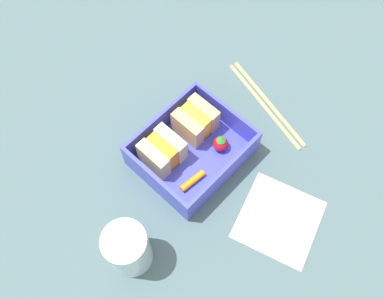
{
  "coord_description": "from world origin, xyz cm",
  "views": [
    {
      "loc": [
        -22.34,
        -21.13,
        65.38
      ],
      "look_at": [
        0.0,
        0.0,
        2.7
      ],
      "focal_mm": 40.0,
      "sensor_mm": 36.0,
      "label": 1
    }
  ],
  "objects_px": {
    "sandwich_left": "(162,151)",
    "sandwich_center_left": "(195,121)",
    "drinking_glass": "(128,249)",
    "folded_napkin": "(279,220)",
    "strawberry_far_left": "(221,144)",
    "carrot_stick_far_left": "(193,181)",
    "chopstick_pair": "(267,103)"
  },
  "relations": [
    {
      "from": "sandwich_left",
      "to": "sandwich_center_left",
      "type": "xyz_separation_m",
      "value": [
        0.08,
        0.0,
        0.0
      ]
    },
    {
      "from": "drinking_glass",
      "to": "folded_napkin",
      "type": "relative_size",
      "value": 0.81
    },
    {
      "from": "strawberry_far_left",
      "to": "folded_napkin",
      "type": "relative_size",
      "value": 0.26
    },
    {
      "from": "carrot_stick_far_left",
      "to": "sandwich_center_left",
      "type": "bearing_deg",
      "value": 40.61
    },
    {
      "from": "carrot_stick_far_left",
      "to": "strawberry_far_left",
      "type": "distance_m",
      "value": 0.08
    },
    {
      "from": "chopstick_pair",
      "to": "sandwich_left",
      "type": "bearing_deg",
      "value": 165.16
    },
    {
      "from": "sandwich_left",
      "to": "sandwich_center_left",
      "type": "relative_size",
      "value": 1.0
    },
    {
      "from": "sandwich_left",
      "to": "sandwich_center_left",
      "type": "height_order",
      "value": "same"
    },
    {
      "from": "sandwich_left",
      "to": "sandwich_center_left",
      "type": "bearing_deg",
      "value": 0.0
    },
    {
      "from": "carrot_stick_far_left",
      "to": "chopstick_pair",
      "type": "xyz_separation_m",
      "value": [
        0.2,
        0.01,
        -0.01
      ]
    },
    {
      "from": "drinking_glass",
      "to": "folded_napkin",
      "type": "distance_m",
      "value": 0.24
    },
    {
      "from": "carrot_stick_far_left",
      "to": "strawberry_far_left",
      "type": "xyz_separation_m",
      "value": [
        0.08,
        0.01,
        0.01
      ]
    },
    {
      "from": "strawberry_far_left",
      "to": "carrot_stick_far_left",
      "type": "bearing_deg",
      "value": -173.12
    },
    {
      "from": "chopstick_pair",
      "to": "folded_napkin",
      "type": "distance_m",
      "value": 0.21
    },
    {
      "from": "strawberry_far_left",
      "to": "chopstick_pair",
      "type": "distance_m",
      "value": 0.13
    },
    {
      "from": "sandwich_center_left",
      "to": "chopstick_pair",
      "type": "relative_size",
      "value": 0.29
    },
    {
      "from": "sandwich_left",
      "to": "folded_napkin",
      "type": "relative_size",
      "value": 0.49
    },
    {
      "from": "strawberry_far_left",
      "to": "chopstick_pair",
      "type": "xyz_separation_m",
      "value": [
        0.13,
        0.0,
        -0.02
      ]
    },
    {
      "from": "sandwich_left",
      "to": "carrot_stick_far_left",
      "type": "relative_size",
      "value": 1.28
    },
    {
      "from": "sandwich_center_left",
      "to": "strawberry_far_left",
      "type": "bearing_deg",
      "value": -87.88
    },
    {
      "from": "sandwich_center_left",
      "to": "chopstick_pair",
      "type": "bearing_deg",
      "value": -23.01
    },
    {
      "from": "strawberry_far_left",
      "to": "chopstick_pair",
      "type": "bearing_deg",
      "value": 0.34
    },
    {
      "from": "carrot_stick_far_left",
      "to": "drinking_glass",
      "type": "xyz_separation_m",
      "value": [
        -0.15,
        -0.01,
        0.03
      ]
    },
    {
      "from": "sandwich_center_left",
      "to": "strawberry_far_left",
      "type": "height_order",
      "value": "sandwich_center_left"
    },
    {
      "from": "sandwich_center_left",
      "to": "folded_napkin",
      "type": "xyz_separation_m",
      "value": [
        -0.03,
        -0.2,
        -0.03
      ]
    },
    {
      "from": "sandwich_center_left",
      "to": "drinking_glass",
      "type": "xyz_separation_m",
      "value": [
        -0.22,
        -0.08,
        0.01
      ]
    },
    {
      "from": "sandwich_center_left",
      "to": "drinking_glass",
      "type": "relative_size",
      "value": 0.6
    },
    {
      "from": "sandwich_left",
      "to": "drinking_glass",
      "type": "distance_m",
      "value": 0.17
    },
    {
      "from": "strawberry_far_left",
      "to": "folded_napkin",
      "type": "bearing_deg",
      "value": -100.36
    },
    {
      "from": "sandwich_center_left",
      "to": "carrot_stick_far_left",
      "type": "height_order",
      "value": "sandwich_center_left"
    },
    {
      "from": "sandwich_left",
      "to": "carrot_stick_far_left",
      "type": "distance_m",
      "value": 0.07
    },
    {
      "from": "sandwich_center_left",
      "to": "strawberry_far_left",
      "type": "xyz_separation_m",
      "value": [
        0.0,
        -0.06,
        -0.01
      ]
    }
  ]
}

